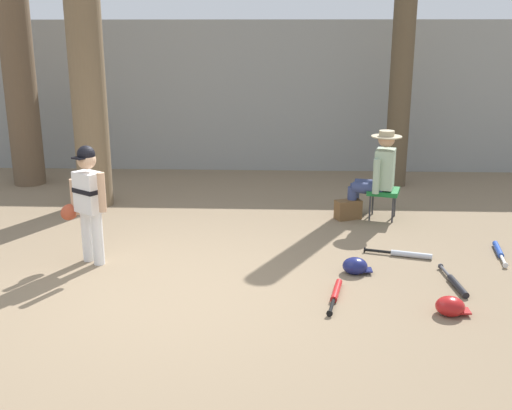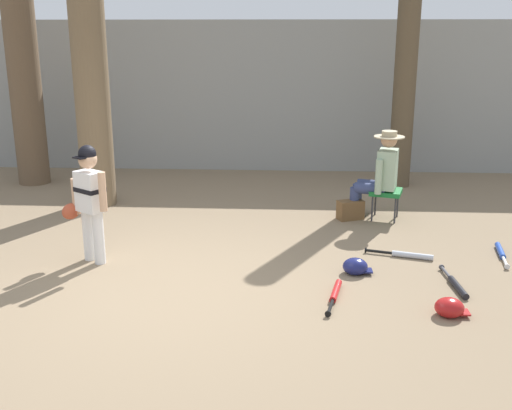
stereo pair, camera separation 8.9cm
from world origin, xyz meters
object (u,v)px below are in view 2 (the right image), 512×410
at_px(young_ballplayer, 89,196).
at_px(batting_helmet_navy, 355,267).
at_px(seated_spectator, 380,172).
at_px(handbag_beside_stool, 350,210).
at_px(tree_behind_spectator, 406,67).
at_px(bat_blue_youth, 501,252).
at_px(bat_black_composite, 456,285).
at_px(tree_near_player, 87,20).
at_px(tree_far_left, 22,56).
at_px(batting_helmet_red, 450,308).
at_px(folding_stool, 386,193).
at_px(bat_aluminum_silver, 407,255).
at_px(bat_red_barrel, 335,293).

relative_size(young_ballplayer, batting_helmet_navy, 4.19).
distance_m(seated_spectator, handbag_beside_stool, 0.63).
xyz_separation_m(tree_behind_spectator, bat_blue_youth, (0.63, -3.21, -1.88)).
distance_m(young_ballplayer, bat_black_composite, 3.92).
height_order(tree_near_player, tree_far_left, tree_near_player).
distance_m(young_ballplayer, batting_helmet_red, 3.84).
relative_size(bat_blue_youth, batting_helmet_red, 2.34).
distance_m(folding_stool, handbag_beside_stool, 0.52).
distance_m(folding_stool, bat_aluminum_silver, 1.51).
height_order(tree_near_player, bat_blue_youth, tree_near_player).
height_order(tree_behind_spectator, seated_spectator, tree_behind_spectator).
bearing_deg(batting_helmet_red, batting_helmet_navy, 128.14).
bearing_deg(batting_helmet_navy, bat_black_composite, -18.70).
height_order(tree_near_player, bat_aluminum_silver, tree_near_player).
bearing_deg(young_ballplayer, tree_far_left, 121.00).
xyz_separation_m(folding_stool, tree_far_left, (-5.56, 1.74, 1.70)).
bearing_deg(tree_behind_spectator, bat_red_barrel, -106.73).
relative_size(young_ballplayer, bat_red_barrel, 1.76).
distance_m(young_ballplayer, handbag_beside_stool, 3.50).
bearing_deg(handbag_beside_stool, folding_stool, 4.44).
bearing_deg(handbag_beside_stool, batting_helmet_navy, -93.61).
height_order(tree_far_left, bat_blue_youth, tree_far_left).
bearing_deg(young_ballplayer, tree_behind_spectator, 42.80).
bearing_deg(folding_stool, bat_aluminum_silver, -88.40).
xyz_separation_m(tree_far_left, batting_helmet_navy, (4.97, -3.70, -1.98)).
relative_size(tree_near_player, seated_spectator, 4.91).
xyz_separation_m(seated_spectator, handbag_beside_stool, (-0.37, -0.06, -0.51)).
bearing_deg(handbag_beside_stool, tree_behind_spectator, 63.39).
distance_m(tree_behind_spectator, young_ballplayer, 5.50).
distance_m(tree_behind_spectator, batting_helmet_navy, 4.40).
height_order(seated_spectator, batting_helmet_navy, seated_spectator).
bearing_deg(bat_blue_youth, tree_near_player, 160.45).
bearing_deg(batting_helmet_navy, tree_far_left, 143.30).
relative_size(tree_far_left, batting_helmet_red, 15.75).
bearing_deg(young_ballplayer, bat_black_composite, -7.77).
distance_m(tree_far_left, batting_helmet_navy, 6.51).
height_order(batting_helmet_navy, batting_helmet_red, same).
relative_size(bat_aluminum_silver, bat_black_composite, 0.97).
bearing_deg(tree_far_left, tree_near_player, -39.50).
distance_m(seated_spectator, batting_helmet_navy, 2.13).
relative_size(bat_red_barrel, batting_helmet_navy, 2.39).
distance_m(tree_near_player, tree_far_left, 1.99).
height_order(tree_behind_spectator, folding_stool, tree_behind_spectator).
relative_size(tree_near_player, young_ballplayer, 4.52).
bearing_deg(bat_red_barrel, handbag_beside_stool, 81.57).
distance_m(folding_stool, batting_helmet_red, 2.93).
height_order(handbag_beside_stool, bat_red_barrel, handbag_beside_stool).
bearing_deg(batting_helmet_navy, batting_helmet_red, -51.86).
relative_size(bat_red_barrel, bat_black_composite, 0.96).
xyz_separation_m(tree_behind_spectator, batting_helmet_navy, (-1.08, -3.85, -1.83)).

